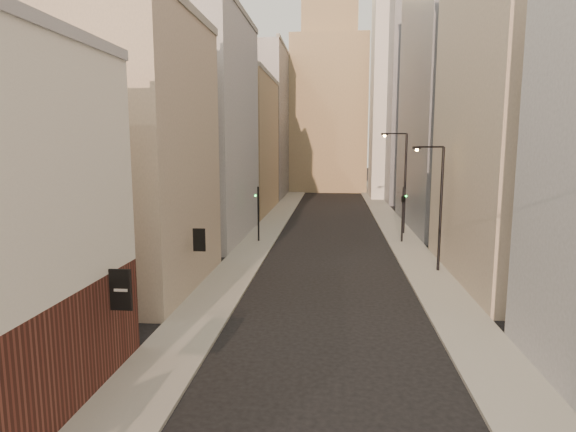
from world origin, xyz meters
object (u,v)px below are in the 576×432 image
object	(u,v)px
white_tower	(398,81)
traffic_light_left	(258,205)
clock_tower	(329,97)
streetlamp_far	(403,177)
streetlamp_mid	(438,201)
traffic_light_right	(403,201)

from	to	relation	value
white_tower	traffic_light_left	world-z (taller)	white_tower
traffic_light_left	clock_tower	bearing A→B (deg)	-103.08
streetlamp_far	traffic_light_left	xyz separation A→B (m)	(-13.19, -5.02, -2.17)
clock_tower	streetlamp_mid	xyz separation A→B (m)	(8.12, -60.95, -12.73)
white_tower	traffic_light_right	xyz separation A→B (m)	(-3.77, -37.08, -14.88)
white_tower	traffic_light_right	world-z (taller)	white_tower
streetlamp_mid	streetlamp_far	bearing A→B (deg)	75.53
streetlamp_mid	traffic_light_left	xyz separation A→B (m)	(-13.61, 8.96, -1.49)
clock_tower	white_tower	xyz separation A→B (m)	(11.00, -14.00, 0.97)
streetlamp_mid	traffic_light_left	bearing A→B (deg)	130.44
clock_tower	streetlamp_far	world-z (taller)	clock_tower
traffic_light_left	traffic_light_right	world-z (taller)	same
streetlamp_far	traffic_light_right	distance (m)	4.54
traffic_light_left	traffic_light_right	xyz separation A→B (m)	(12.72, 0.90, 0.32)
white_tower	streetlamp_mid	size ratio (longest dim) A/B	4.84
clock_tower	streetlamp_far	bearing A→B (deg)	-80.69
traffic_light_right	traffic_light_left	bearing A→B (deg)	-14.13
traffic_light_left	traffic_light_right	size ratio (longest dim) A/B	1.00
white_tower	traffic_light_left	size ratio (longest dim) A/B	8.30
clock_tower	traffic_light_left	world-z (taller)	clock_tower
white_tower	traffic_light_left	xyz separation A→B (m)	(-16.49, -37.99, -15.20)
streetlamp_mid	traffic_light_left	size ratio (longest dim) A/B	1.72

